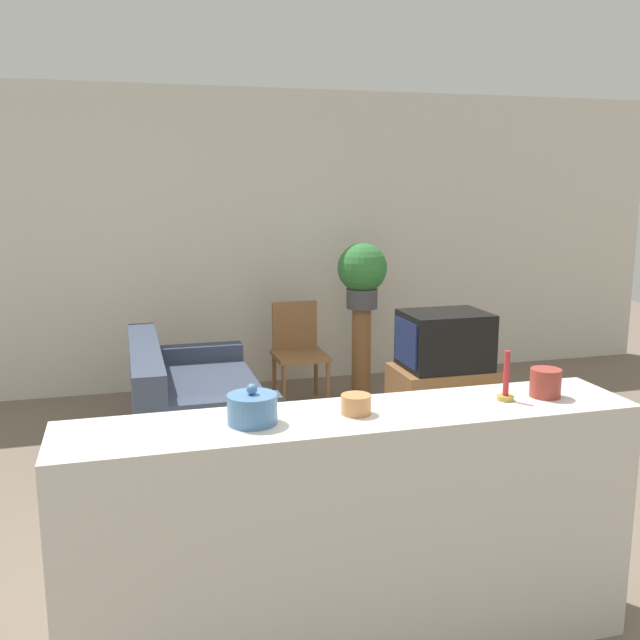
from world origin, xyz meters
The scene contains 13 objects.
ground_plane centered at (0.00, 0.00, 0.00)m, with size 14.00×14.00×0.00m, color #756656.
wall_back centered at (0.00, 3.43, 1.35)m, with size 9.00×0.06×2.70m.
couch centered at (-0.41, 1.78, 0.29)m, with size 0.88×1.62×0.79m.
tv_stand centered at (1.55, 1.88, 0.22)m, with size 0.78×0.54×0.45m.
television centered at (1.55, 1.88, 0.67)m, with size 0.65×0.51×0.44m.
wooden_chair centered at (0.59, 2.75, 0.47)m, with size 0.44×0.44×0.85m.
plant_stand centered at (1.19, 2.81, 0.39)m, with size 0.17×0.17×0.78m.
potted_plant centered at (1.19, 2.81, 1.10)m, with size 0.44×0.44×0.58m.
foreground_counter centered at (0.00, -0.59, 0.50)m, with size 2.26×0.44×1.01m.
decorative_bowl centered at (-0.40, -0.59, 1.07)m, with size 0.19×0.19×0.15m.
candle_jar centered at (0.00, -0.59, 1.05)m, with size 0.12×0.12×0.07m.
candlestick centered at (0.64, -0.59, 1.07)m, with size 0.07×0.07×0.21m.
coffee_tin centered at (0.82, -0.59, 1.07)m, with size 0.13×0.13×0.12m.
Camera 1 is at (-0.84, -3.07, 1.89)m, focal length 40.00 mm.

